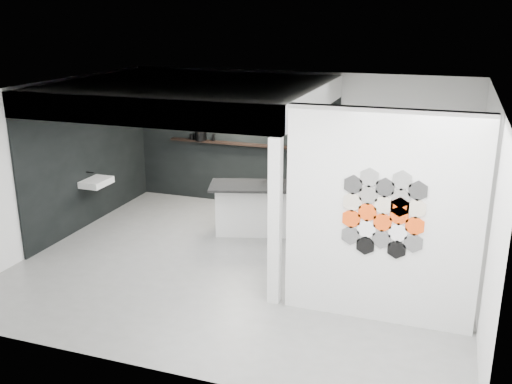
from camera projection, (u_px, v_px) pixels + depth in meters
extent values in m
cube|color=slate|center=(244.00, 265.00, 9.19)|extent=(7.00, 6.00, 0.01)
cube|color=silver|center=(381.00, 219.00, 7.18)|extent=(2.45, 0.15, 2.80)
cube|color=black|center=(235.00, 148.00, 11.92)|extent=(4.40, 0.04, 2.35)
cube|color=black|center=(91.00, 162.00, 10.82)|extent=(0.04, 4.00, 2.35)
cube|color=silver|center=(192.00, 94.00, 9.74)|extent=(4.40, 4.00, 0.40)
cube|color=silver|center=(275.00, 223.00, 7.68)|extent=(0.16, 0.16, 2.35)
cube|color=silver|center=(134.00, 112.00, 8.00)|extent=(4.40, 0.16, 0.40)
cube|color=silver|center=(96.00, 182.00, 10.67)|extent=(0.40, 0.60, 0.12)
cube|color=black|center=(237.00, 144.00, 11.76)|extent=(3.00, 0.15, 0.04)
cube|color=silver|center=(260.00, 209.00, 10.41)|extent=(1.67, 1.00, 0.90)
cube|color=black|center=(260.00, 186.00, 10.19)|extent=(1.94, 1.26, 0.04)
cube|color=black|center=(275.00, 183.00, 10.31)|extent=(0.57, 0.52, 0.02)
cylinder|color=black|center=(275.00, 169.00, 10.44)|extent=(0.03, 0.03, 0.42)
torus|color=black|center=(275.00, 158.00, 10.32)|extent=(0.06, 0.15, 0.15)
cylinder|color=black|center=(201.00, 135.00, 11.98)|extent=(0.32, 0.32, 0.20)
ellipsoid|color=black|center=(296.00, 143.00, 11.34)|extent=(0.24, 0.24, 0.17)
cylinder|color=gray|center=(301.00, 145.00, 11.32)|extent=(0.16, 0.16, 0.10)
cylinder|color=gray|center=(301.00, 144.00, 11.31)|extent=(0.14, 0.14, 0.15)
cylinder|color=black|center=(213.00, 137.00, 11.90)|extent=(0.07, 0.07, 0.15)
cylinder|color=black|center=(192.00, 137.00, 12.06)|extent=(0.12, 0.12, 0.11)
cylinder|color=black|center=(350.00, 235.00, 7.29)|extent=(0.26, 0.02, 0.26)
cylinder|color=#F2460C|center=(351.00, 219.00, 7.22)|extent=(0.26, 0.02, 0.26)
cylinder|color=beige|center=(352.00, 202.00, 7.15)|extent=(0.26, 0.02, 0.26)
cylinder|color=#2D2D2D|center=(353.00, 185.00, 7.08)|extent=(0.26, 0.02, 0.26)
cylinder|color=black|center=(365.00, 245.00, 7.26)|extent=(0.26, 0.02, 0.26)
cylinder|color=white|center=(366.00, 229.00, 7.19)|extent=(0.26, 0.02, 0.26)
cylinder|color=#F2460C|center=(367.00, 212.00, 7.12)|extent=(0.26, 0.02, 0.26)
cylinder|color=#66635E|center=(368.00, 195.00, 7.06)|extent=(0.26, 0.02, 0.26)
cylinder|color=silver|center=(369.00, 177.00, 6.99)|extent=(0.26, 0.02, 0.26)
cylinder|color=black|center=(381.00, 239.00, 7.16)|extent=(0.26, 0.02, 0.26)
cylinder|color=#F2460C|center=(383.00, 222.00, 7.10)|extent=(0.26, 0.02, 0.26)
cylinder|color=beige|center=(384.00, 205.00, 7.03)|extent=(0.26, 0.02, 0.26)
cylinder|color=#2D2D2D|center=(385.00, 188.00, 6.96)|extent=(0.26, 0.02, 0.26)
cylinder|color=black|center=(397.00, 249.00, 7.14)|extent=(0.26, 0.02, 0.26)
cylinder|color=white|center=(398.00, 233.00, 7.07)|extent=(0.26, 0.02, 0.26)
cylinder|color=#F2460C|center=(399.00, 215.00, 7.00)|extent=(0.26, 0.02, 0.26)
cylinder|color=#66635E|center=(401.00, 198.00, 6.93)|extent=(0.26, 0.02, 0.26)
cylinder|color=silver|center=(402.00, 180.00, 6.87)|extent=(0.26, 0.02, 0.26)
cylinder|color=black|center=(413.00, 243.00, 7.04)|extent=(0.26, 0.02, 0.26)
cylinder|color=#F2460C|center=(415.00, 226.00, 6.97)|extent=(0.26, 0.02, 0.26)
cylinder|color=beige|center=(416.00, 209.00, 6.91)|extent=(0.26, 0.02, 0.26)
cylinder|color=#2D2D2D|center=(418.00, 191.00, 6.84)|extent=(0.26, 0.02, 0.26)
cylinder|color=#F2460C|center=(400.00, 207.00, 6.97)|extent=(0.26, 0.02, 0.26)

